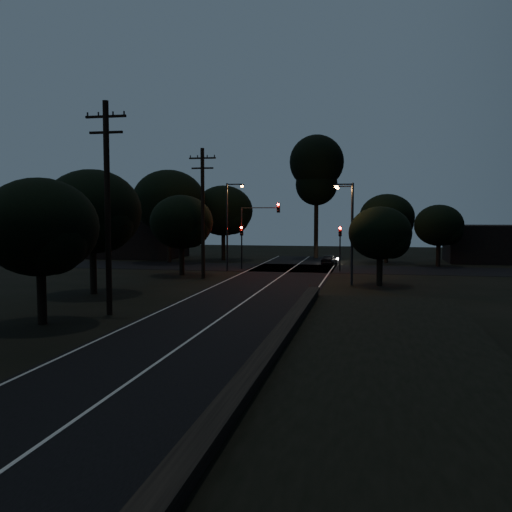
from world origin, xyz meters
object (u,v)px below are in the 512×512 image
at_px(signal_right, 340,240).
at_px(streetlight_a, 229,220).
at_px(utility_pole_far, 203,211).
at_px(streetlight_b, 350,220).
at_px(tall_pine, 317,169).
at_px(streetlight_c, 350,226).
at_px(signal_mast, 259,223).
at_px(car, 329,260).
at_px(signal_left, 242,239).
at_px(utility_pole_mid, 107,204).

bearing_deg(signal_right, streetlight_a, -168.66).
bearing_deg(streetlight_a, utility_pole_far, -96.59).
bearing_deg(streetlight_b, tall_pine, 111.38).
height_order(signal_right, streetlight_a, streetlight_a).
relative_size(tall_pine, streetlight_c, 1.93).
bearing_deg(signal_mast, car, 44.50).
bearing_deg(utility_pole_far, streetlight_c, -9.60).
relative_size(signal_right, streetlight_c, 0.55).
bearing_deg(utility_pole_far, streetlight_a, 83.41).
distance_m(signal_left, signal_mast, 2.26).
distance_m(utility_pole_far, signal_right, 13.53).
distance_m(utility_pole_far, tall_pine, 24.54).
distance_m(tall_pine, signal_mast, 16.66).
bearing_deg(streetlight_c, tall_pine, 100.93).
relative_size(signal_mast, streetlight_c, 0.83).
distance_m(signal_mast, streetlight_c, 13.28).
distance_m(tall_pine, streetlight_b, 13.15).
relative_size(signal_left, signal_right, 1.00).
bearing_deg(streetlight_b, signal_left, -157.95).
relative_size(utility_pole_far, signal_right, 2.56).
distance_m(signal_mast, streetlight_b, 9.15).
bearing_deg(signal_right, streetlight_c, -82.98).
bearing_deg(tall_pine, streetlight_c, -79.07).
distance_m(utility_pole_far, streetlight_a, 6.10).
height_order(tall_pine, signal_right, tall_pine).
bearing_deg(car, utility_pole_far, 63.44).
bearing_deg(utility_pole_mid, signal_left, 86.79).
height_order(signal_right, signal_mast, signal_mast).
xyz_separation_m(signal_left, streetlight_a, (-0.71, -1.99, 1.80)).
bearing_deg(streetlight_b, streetlight_a, -150.52).
bearing_deg(signal_left, signal_mast, 0.13).
xyz_separation_m(tall_pine, streetlight_b, (4.31, -11.00, -5.78)).
height_order(streetlight_b, streetlight_c, streetlight_b).
height_order(utility_pole_mid, signal_right, utility_pole_mid).
height_order(signal_left, signal_mast, signal_mast).
distance_m(tall_pine, signal_left, 17.73).
distance_m(signal_right, car, 6.59).
distance_m(signal_mast, car, 9.38).
height_order(signal_mast, car, signal_mast).
xyz_separation_m(streetlight_b, car, (-2.11, 2.00, -4.09)).
xyz_separation_m(signal_mast, streetlight_c, (8.74, -9.99, 0.01)).
height_order(signal_right, car, signal_right).
bearing_deg(tall_pine, signal_right, -76.51).
bearing_deg(utility_pole_far, streetlight_b, 46.70).
distance_m(signal_right, streetlight_b, 4.45).
distance_m(streetlight_c, car, 16.66).
bearing_deg(utility_pole_mid, signal_right, 67.01).
xyz_separation_m(signal_left, streetlight_b, (9.91, 4.01, 1.80)).
bearing_deg(signal_right, car, 103.11).
xyz_separation_m(tall_pine, signal_left, (-5.60, -15.01, -7.58)).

